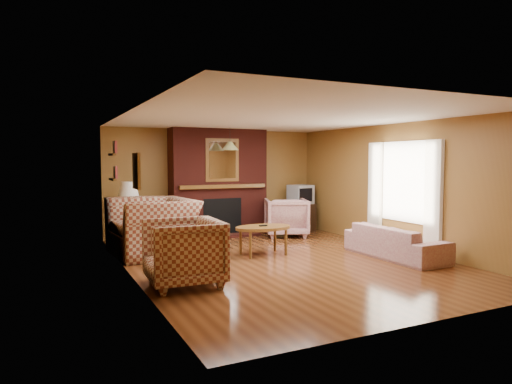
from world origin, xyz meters
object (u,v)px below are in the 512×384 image
plaid_loveseat (153,226)px  floral_armchair (286,217)px  plaid_armchair (183,252)px  crt_tv (301,194)px  table_lamp (128,197)px  fireplace (219,183)px  coffee_table (263,229)px  floral_sofa (395,242)px  side_table (129,231)px  tv_stand (300,217)px

plaid_loveseat → floral_armchair: bearing=96.6°
plaid_armchair → crt_tv: (4.00, 3.55, 0.42)m
plaid_armchair → floral_armchair: 4.36m
plaid_armchair → table_lamp: bearing=-174.3°
fireplace → coffee_table: bearing=-91.9°
floral_sofa → coffee_table: (-1.98, 1.20, 0.18)m
plaid_armchair → crt_tv: bearing=134.6°
plaid_armchair → floral_armchair: size_ratio=1.07×
floral_armchair → table_lamp: 3.45m
floral_sofa → table_lamp: (-4.00, 3.08, 0.69)m
side_table → tv_stand: size_ratio=0.92×
coffee_table → tv_stand: tv_stand is taller
plaid_loveseat → tv_stand: bearing=103.0°
plaid_armchair → tv_stand: 5.35m
side_table → table_lamp: table_lamp is taller
plaid_loveseat → tv_stand: 4.12m
floral_sofa → floral_armchair: 2.87m
fireplace → coffee_table: size_ratio=2.30×
side_table → table_lamp: bearing=0.0°
plaid_armchair → coffee_table: 2.29m
crt_tv → tv_stand: bearing=90.0°
floral_sofa → table_lamp: bearing=51.3°
plaid_loveseat → floral_armchair: plaid_loveseat is taller
tv_stand → floral_armchair: bearing=-136.6°
side_table → crt_tv: 4.20m
crt_tv → plaid_loveseat: bearing=-161.6°
coffee_table → plaid_loveseat: bearing=152.1°
tv_stand → plaid_armchair: bearing=-135.1°
floral_sofa → crt_tv: 3.48m
fireplace → side_table: fireplace is taller
floral_sofa → coffee_table: bearing=57.8°
crt_tv → coffee_table: bearing=-133.7°
floral_sofa → coffee_table: 2.32m
plaid_armchair → floral_sofa: 3.86m
fireplace → plaid_loveseat: bearing=-141.2°
floral_sofa → table_lamp: table_lamp is taller
plaid_loveseat → fireplace: bearing=123.4°
coffee_table → crt_tv: 3.11m
floral_sofa → tv_stand: tv_stand is taller
plaid_armchair → floral_sofa: (3.85, 0.12, -0.18)m
floral_sofa → side_table: side_table is taller
fireplace → floral_armchair: bearing=-32.3°
fireplace → plaid_armchair: (-1.95, -3.74, -0.73)m
side_table → crt_tv: (4.15, 0.34, 0.58)m
fireplace → plaid_armchair: size_ratio=2.40×
coffee_table → plaid_armchair: bearing=-144.8°
plaid_armchair → floral_sofa: bearing=94.8°
floral_armchair → tv_stand: size_ratio=1.45×
fireplace → coffee_table: fireplace is taller
floral_sofa → coffee_table: size_ratio=1.83×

